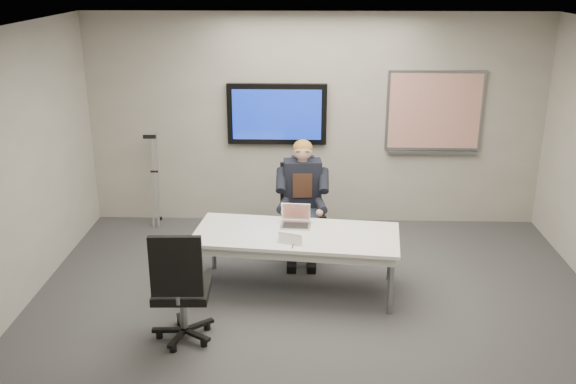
{
  "coord_description": "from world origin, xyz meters",
  "views": [
    {
      "loc": [
        -0.1,
        -5.28,
        3.34
      ],
      "look_at": [
        -0.29,
        0.98,
        1.12
      ],
      "focal_mm": 40.0,
      "sensor_mm": 36.0,
      "label": 1
    }
  ],
  "objects_px": {
    "office_chair_near": "(182,307)",
    "laptop": "(296,220)",
    "office_chair_far": "(301,223)",
    "conference_table": "(296,240)",
    "seated_person": "(302,213)"
  },
  "relations": [
    {
      "from": "seated_person",
      "to": "laptop",
      "type": "distance_m",
      "value": 0.59
    },
    {
      "from": "laptop",
      "to": "office_chair_far",
      "type": "bearing_deg",
      "value": 90.47
    },
    {
      "from": "office_chair_near",
      "to": "laptop",
      "type": "height_order",
      "value": "office_chair_near"
    },
    {
      "from": "conference_table",
      "to": "office_chair_near",
      "type": "bearing_deg",
      "value": -128.31
    },
    {
      "from": "office_chair_far",
      "to": "laptop",
      "type": "bearing_deg",
      "value": -109.32
    },
    {
      "from": "office_chair_far",
      "to": "office_chair_near",
      "type": "relative_size",
      "value": 0.94
    },
    {
      "from": "office_chair_far",
      "to": "laptop",
      "type": "xyz_separation_m",
      "value": [
        -0.05,
        -0.83,
        0.38
      ]
    },
    {
      "from": "office_chair_far",
      "to": "laptop",
      "type": "height_order",
      "value": "office_chair_far"
    },
    {
      "from": "conference_table",
      "to": "seated_person",
      "type": "bearing_deg",
      "value": 92.29
    },
    {
      "from": "office_chair_near",
      "to": "seated_person",
      "type": "relative_size",
      "value": 0.81
    },
    {
      "from": "seated_person",
      "to": "laptop",
      "type": "bearing_deg",
      "value": -101.24
    },
    {
      "from": "conference_table",
      "to": "laptop",
      "type": "relative_size",
      "value": 6.74
    },
    {
      "from": "conference_table",
      "to": "office_chair_far",
      "type": "relative_size",
      "value": 2.07
    },
    {
      "from": "laptop",
      "to": "office_chair_near",
      "type": "bearing_deg",
      "value": -124.41
    },
    {
      "from": "conference_table",
      "to": "office_chair_far",
      "type": "bearing_deg",
      "value": 93.94
    }
  ]
}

